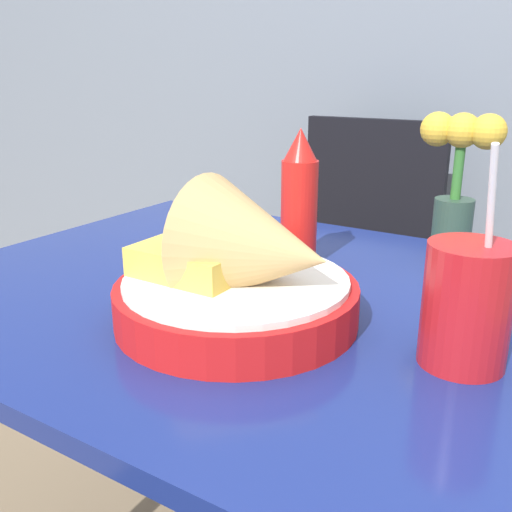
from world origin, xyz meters
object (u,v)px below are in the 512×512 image
at_px(chair_far_window, 357,259).
at_px(drink_cup, 466,309).
at_px(flower_vase, 457,179).
at_px(food_basket, 245,276).
at_px(ketchup_bottle, 297,200).

distance_m(chair_far_window, drink_cup, 1.01).
bearing_deg(flower_vase, drink_cup, -73.61).
relative_size(food_basket, flower_vase, 1.26).
xyz_separation_m(food_basket, drink_cup, (0.25, 0.04, 0.00)).
relative_size(food_basket, ketchup_bottle, 1.39).
bearing_deg(drink_cup, ketchup_bottle, 147.33).
height_order(food_basket, flower_vase, flower_vase).
height_order(ketchup_bottle, flower_vase, flower_vase).
distance_m(food_basket, flower_vase, 0.41).
distance_m(chair_far_window, flower_vase, 0.72).
relative_size(ketchup_bottle, drink_cup, 0.91).
bearing_deg(food_basket, ketchup_bottle, 103.49).
xyz_separation_m(ketchup_bottle, drink_cup, (0.30, -0.19, -0.04)).
bearing_deg(drink_cup, flower_vase, 106.39).
xyz_separation_m(food_basket, ketchup_bottle, (-0.06, 0.23, 0.04)).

